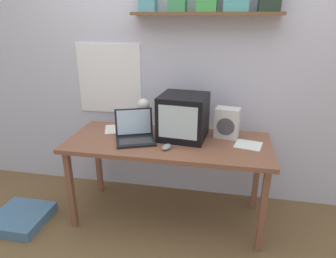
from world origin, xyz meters
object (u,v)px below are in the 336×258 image
(desk_lamp, at_px, (144,108))
(floor_cushion, at_px, (21,218))
(crt_monitor, at_px, (183,117))
(printed_handout, at_px, (120,129))
(corner_desk, at_px, (168,148))
(laptop, at_px, (135,133))
(computer_mouse, at_px, (167,147))
(loose_paper_near_laptop, at_px, (248,145))
(juice_glass, at_px, (158,122))
(space_heater, at_px, (227,123))

(desk_lamp, relative_size, floor_cushion, 0.67)
(crt_monitor, relative_size, floor_cushion, 0.91)
(crt_monitor, distance_m, printed_handout, 0.60)
(corner_desk, relative_size, laptop, 4.31)
(desk_lamp, bearing_deg, computer_mouse, -68.70)
(corner_desk, xyz_separation_m, desk_lamp, (-0.24, 0.17, 0.27))
(desk_lamp, height_order, computer_mouse, desk_lamp)
(crt_monitor, bearing_deg, loose_paper_near_laptop, -1.46)
(corner_desk, relative_size, crt_monitor, 4.06)
(desk_lamp, xyz_separation_m, juice_glass, (0.11, 0.08, -0.15))
(desk_lamp, bearing_deg, printed_handout, 161.66)
(laptop, relative_size, juice_glass, 2.76)
(printed_handout, bearing_deg, loose_paper_near_laptop, -7.55)
(corner_desk, bearing_deg, floor_cushion, -164.99)
(space_heater, xyz_separation_m, floor_cushion, (-1.67, -0.50, -0.80))
(desk_lamp, xyz_separation_m, computer_mouse, (0.26, -0.33, -0.19))
(space_heater, bearing_deg, crt_monitor, -157.94)
(crt_monitor, height_order, desk_lamp, crt_monitor)
(desk_lamp, relative_size, printed_handout, 0.92)
(crt_monitor, height_order, space_heater, crt_monitor)
(juice_glass, relative_size, space_heater, 0.55)
(crt_monitor, xyz_separation_m, juice_glass, (-0.24, 0.15, -0.12))
(crt_monitor, distance_m, desk_lamp, 0.36)
(crt_monitor, height_order, floor_cushion, crt_monitor)
(floor_cushion, bearing_deg, corner_desk, 15.01)
(laptop, bearing_deg, crt_monitor, -2.46)
(crt_monitor, height_order, computer_mouse, crt_monitor)
(crt_monitor, height_order, loose_paper_near_laptop, crt_monitor)
(corner_desk, xyz_separation_m, crt_monitor, (0.11, 0.10, 0.24))
(laptop, bearing_deg, space_heater, -5.98)
(desk_lamp, xyz_separation_m, printed_handout, (-0.22, 0.00, -0.21))
(floor_cushion, bearing_deg, space_heater, 16.55)
(laptop, bearing_deg, desk_lamp, 62.38)
(computer_mouse, distance_m, floor_cushion, 1.42)
(space_heater, distance_m, floor_cushion, 1.91)
(loose_paper_near_laptop, bearing_deg, corner_desk, -176.80)
(corner_desk, relative_size, space_heater, 6.55)
(computer_mouse, relative_size, printed_handout, 0.37)
(space_heater, bearing_deg, juice_glass, -177.67)
(crt_monitor, relative_size, juice_glass, 2.94)
(corner_desk, distance_m, laptop, 0.29)
(space_heater, bearing_deg, loose_paper_near_laptop, -28.21)
(laptop, bearing_deg, corner_desk, -15.05)
(floor_cushion, bearing_deg, desk_lamp, 27.22)
(space_heater, bearing_deg, floor_cushion, -153.12)
(laptop, bearing_deg, loose_paper_near_laptop, -17.40)
(desk_lamp, bearing_deg, laptop, -113.19)
(corner_desk, bearing_deg, loose_paper_near_laptop, 3.20)
(desk_lamp, distance_m, space_heater, 0.70)
(crt_monitor, xyz_separation_m, printed_handout, (-0.57, 0.08, -0.18))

